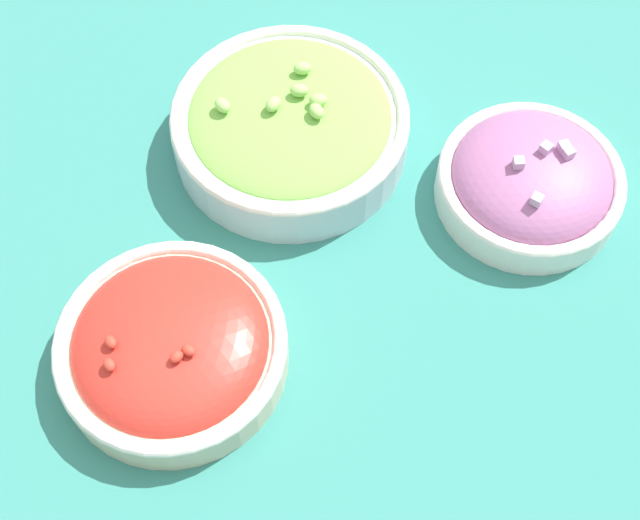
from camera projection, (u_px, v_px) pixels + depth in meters
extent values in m
plane|color=#337F75|center=(320.00, 277.00, 0.79)|extent=(3.00, 3.00, 0.00)
cylinder|color=silver|center=(528.00, 187.00, 0.82)|extent=(0.17, 0.17, 0.03)
torus|color=silver|center=(532.00, 177.00, 0.80)|extent=(0.17, 0.17, 0.01)
ellipsoid|color=#9E5B8E|center=(532.00, 177.00, 0.80)|extent=(0.15, 0.15, 0.06)
cube|color=#C699C1|center=(568.00, 153.00, 0.78)|extent=(0.01, 0.01, 0.01)
cube|color=#C699C1|center=(546.00, 148.00, 0.78)|extent=(0.01, 0.01, 0.01)
cube|color=#C699C1|center=(537.00, 200.00, 0.76)|extent=(0.01, 0.01, 0.01)
cube|color=#C699C1|center=(564.00, 147.00, 0.78)|extent=(0.01, 0.01, 0.01)
cube|color=#C699C1|center=(519.00, 163.00, 0.77)|extent=(0.01, 0.01, 0.01)
cylinder|color=beige|center=(173.00, 351.00, 0.73)|extent=(0.19, 0.19, 0.03)
torus|color=silver|center=(170.00, 343.00, 0.72)|extent=(0.19, 0.19, 0.01)
ellipsoid|color=red|center=(170.00, 343.00, 0.72)|extent=(0.16, 0.16, 0.04)
ellipsoid|color=red|center=(189.00, 350.00, 0.69)|extent=(0.01, 0.01, 0.01)
ellipsoid|color=red|center=(109.00, 365.00, 0.69)|extent=(0.01, 0.01, 0.01)
ellipsoid|color=red|center=(176.00, 357.00, 0.69)|extent=(0.01, 0.01, 0.01)
ellipsoid|color=red|center=(111.00, 342.00, 0.69)|extent=(0.01, 0.01, 0.01)
cylinder|color=#B2C1CC|center=(291.00, 131.00, 0.84)|extent=(0.22, 0.22, 0.05)
torus|color=silver|center=(290.00, 116.00, 0.82)|extent=(0.22, 0.22, 0.01)
ellipsoid|color=#7ABC4C|center=(290.00, 116.00, 0.82)|extent=(0.19, 0.19, 0.03)
ellipsoid|color=#99D166|center=(299.00, 90.00, 0.81)|extent=(0.02, 0.02, 0.01)
ellipsoid|color=#99D166|center=(222.00, 105.00, 0.80)|extent=(0.02, 0.02, 0.01)
ellipsoid|color=#99D166|center=(273.00, 104.00, 0.80)|extent=(0.02, 0.01, 0.01)
ellipsoid|color=#99D166|center=(316.00, 111.00, 0.80)|extent=(0.02, 0.02, 0.01)
ellipsoid|color=#99D166|center=(318.00, 100.00, 0.80)|extent=(0.02, 0.02, 0.01)
ellipsoid|color=#99D166|center=(302.00, 68.00, 0.82)|extent=(0.02, 0.02, 0.01)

